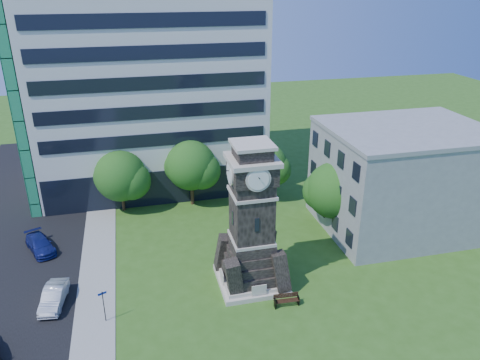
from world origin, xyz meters
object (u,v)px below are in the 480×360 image
object	(u,v)px
street_sign	(104,303)
park_bench	(286,299)
car_east_lot	(386,242)
clock_tower	(252,226)
car_street_mid	(54,297)
car_street_north	(40,244)

from	to	relation	value
street_sign	park_bench	bearing A→B (deg)	-27.93
car_east_lot	street_sign	distance (m)	25.77
car_east_lot	park_bench	distance (m)	13.21
clock_tower	car_east_lot	size ratio (longest dim) A/B	2.83
car_street_mid	car_street_north	xyz separation A→B (m)	(-2.15, 8.52, -0.04)
clock_tower	street_sign	size ratio (longest dim) A/B	4.61
clock_tower	street_sign	bearing A→B (deg)	-169.33
clock_tower	car_street_mid	xyz separation A→B (m)	(-15.55, 0.81, -4.58)
car_street_mid	park_bench	distance (m)	17.97
car_street_north	park_bench	size ratio (longest dim) A/B	2.29
clock_tower	park_bench	world-z (taller)	clock_tower
park_bench	car_street_mid	bearing A→B (deg)	168.57
car_street_mid	car_street_north	bearing A→B (deg)	111.57
car_street_mid	street_sign	xyz separation A→B (m)	(3.88, -3.01, 0.96)
clock_tower	car_east_lot	world-z (taller)	clock_tower
clock_tower	car_street_mid	bearing A→B (deg)	177.00
park_bench	street_sign	distance (m)	13.65
car_street_north	park_bench	distance (m)	23.46
car_street_north	car_east_lot	distance (m)	32.17
car_street_mid	car_east_lot	distance (m)	29.28
car_street_north	street_sign	bearing A→B (deg)	-86.26
clock_tower	car_street_north	world-z (taller)	clock_tower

